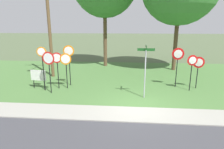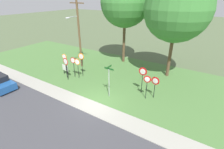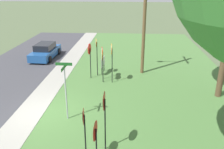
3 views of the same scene
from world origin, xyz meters
name	(u,v)px [view 1 (image 1 of 3)]	position (x,y,z in m)	size (l,w,h in m)	color
ground_plane	(137,108)	(0.00, 0.00, 0.00)	(160.00, 160.00, 0.00)	#4C5B3D
sidewalk_strip	(138,114)	(0.00, -0.80, 0.03)	(44.00, 1.60, 0.06)	#99968C
grass_median	(134,77)	(0.00, 6.00, 0.02)	(44.00, 12.00, 0.04)	#477038
stop_sign_near_left	(42,60)	(-5.85, 2.14, 2.03)	(0.60, 0.12, 2.83)	black
stop_sign_near_right	(57,63)	(-5.11, 2.64, 1.78)	(0.66, 0.16, 2.41)	black
stop_sign_far_left	(66,63)	(-4.55, 2.70, 1.75)	(0.74, 0.13, 2.36)	black
stop_sign_far_center	(49,63)	(-5.27, 1.72, 1.94)	(0.78, 0.13, 2.59)	black
stop_sign_far_right	(69,56)	(-4.52, 3.35, 2.09)	(0.74, 0.12, 2.80)	black
yield_sign_near_left	(198,65)	(4.06, 3.40, 1.62)	(0.75, 0.12, 2.14)	black
yield_sign_near_right	(192,65)	(3.49, 2.89, 1.76)	(0.67, 0.13, 2.33)	black
yield_sign_far_left	(178,58)	(2.75, 3.59, 2.06)	(0.80, 0.10, 2.68)	black
street_name_post	(145,67)	(0.46, 1.42, 1.86)	(0.96, 0.82, 3.06)	#9EA0A8
utility_pole	(48,16)	(-6.64, 5.45, 4.80)	(2.10, 2.00, 8.84)	brown
notice_board	(38,76)	(-6.41, 2.53, 0.87)	(1.10, 0.17, 1.25)	black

